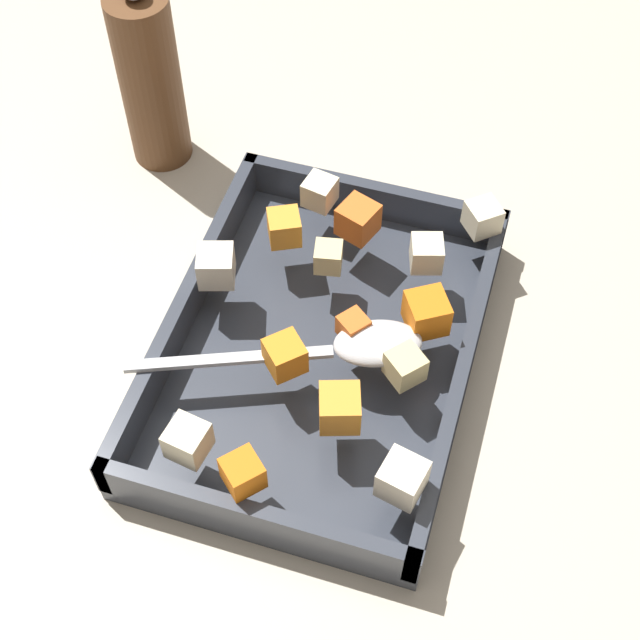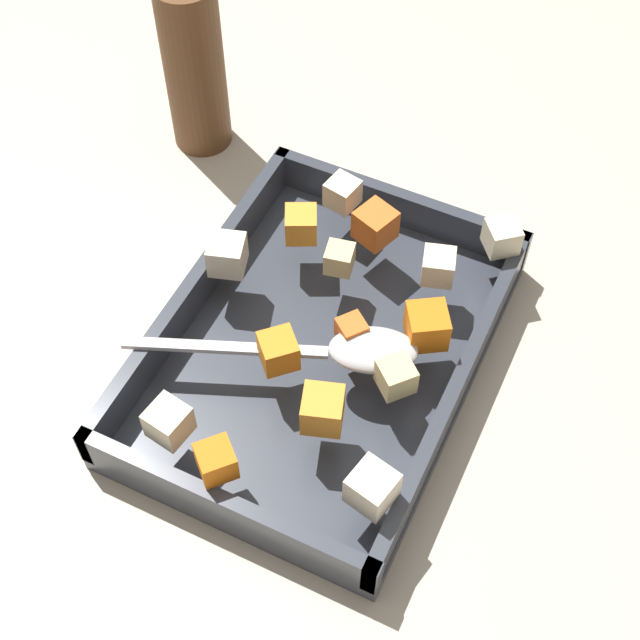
# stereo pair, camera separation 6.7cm
# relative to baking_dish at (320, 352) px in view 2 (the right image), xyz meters

# --- Properties ---
(ground_plane) EXTENTS (4.00, 4.00, 0.00)m
(ground_plane) POSITION_rel_baking_dish_xyz_m (0.02, 0.00, -0.02)
(ground_plane) COLOR #BCB29E
(baking_dish) EXTENTS (0.36, 0.26, 0.05)m
(baking_dish) POSITION_rel_baking_dish_xyz_m (0.00, 0.00, 0.00)
(baking_dish) COLOR #333842
(baking_dish) RESTS_ON ground_plane
(carrot_chunk_near_right) EXTENTS (0.04, 0.04, 0.03)m
(carrot_chunk_near_right) POSITION_rel_baking_dish_xyz_m (0.08, 0.04, 0.05)
(carrot_chunk_near_right) COLOR orange
(carrot_chunk_near_right) RESTS_ON baking_dish
(carrot_chunk_heap_side) EXTENTS (0.03, 0.03, 0.02)m
(carrot_chunk_heap_side) POSITION_rel_baking_dish_xyz_m (-0.00, 0.03, 0.05)
(carrot_chunk_heap_side) COLOR orange
(carrot_chunk_heap_side) RESTS_ON baking_dish
(carrot_chunk_heap_top) EXTENTS (0.04, 0.04, 0.03)m
(carrot_chunk_heap_top) POSITION_rel_baking_dish_xyz_m (-0.11, -0.00, 0.05)
(carrot_chunk_heap_top) COLOR orange
(carrot_chunk_heap_top) RESTS_ON baking_dish
(carrot_chunk_back_center) EXTENTS (0.04, 0.04, 0.03)m
(carrot_chunk_back_center) POSITION_rel_baking_dish_xyz_m (-0.09, -0.06, 0.05)
(carrot_chunk_back_center) COLOR orange
(carrot_chunk_back_center) RESTS_ON baking_dish
(carrot_chunk_far_right) EXTENTS (0.05, 0.05, 0.03)m
(carrot_chunk_far_right) POSITION_rel_baking_dish_xyz_m (-0.03, 0.08, 0.06)
(carrot_chunk_far_right) COLOR orange
(carrot_chunk_far_right) RESTS_ON baking_dish
(carrot_chunk_mid_right) EXTENTS (0.04, 0.04, 0.03)m
(carrot_chunk_mid_right) POSITION_rel_baking_dish_xyz_m (0.05, -0.02, 0.05)
(carrot_chunk_mid_right) COLOR orange
(carrot_chunk_mid_right) RESTS_ON baking_dish
(carrot_chunk_corner_nw) EXTENTS (0.04, 0.04, 0.03)m
(carrot_chunk_corner_nw) POSITION_rel_baking_dish_xyz_m (0.15, -0.01, 0.05)
(carrot_chunk_corner_nw) COLOR orange
(carrot_chunk_corner_nw) RESTS_ON baking_dish
(potato_chunk_corner_ne) EXTENTS (0.03, 0.03, 0.03)m
(potato_chunk_corner_ne) POSITION_rel_baking_dish_xyz_m (0.14, -0.06, 0.05)
(potato_chunk_corner_ne) COLOR beige
(potato_chunk_corner_ne) RESTS_ON baking_dish
(potato_chunk_center) EXTENTS (0.03, 0.03, 0.02)m
(potato_chunk_center) POSITION_rel_baking_dish_xyz_m (-0.07, -0.01, 0.05)
(potato_chunk_center) COLOR #E0CC89
(potato_chunk_center) RESTS_ON baking_dish
(potato_chunk_near_spoon) EXTENTS (0.03, 0.03, 0.03)m
(potato_chunk_near_spoon) POSITION_rel_baking_dish_xyz_m (-0.09, 0.07, 0.05)
(potato_chunk_near_spoon) COLOR beige
(potato_chunk_near_spoon) RESTS_ON baking_dish
(potato_chunk_mid_left) EXTENTS (0.03, 0.03, 0.03)m
(potato_chunk_mid_left) POSITION_rel_baking_dish_xyz_m (-0.14, -0.04, 0.05)
(potato_chunk_mid_left) COLOR beige
(potato_chunk_mid_left) RESTS_ON baking_dish
(potato_chunk_under_handle) EXTENTS (0.04, 0.04, 0.03)m
(potato_chunk_under_handle) POSITION_rel_baking_dish_xyz_m (-0.15, 0.11, 0.05)
(potato_chunk_under_handle) COLOR beige
(potato_chunk_under_handle) RESTS_ON baking_dish
(potato_chunk_near_left) EXTENTS (0.04, 0.04, 0.03)m
(potato_chunk_near_left) POSITION_rel_baking_dish_xyz_m (0.03, 0.08, 0.05)
(potato_chunk_near_left) COLOR #E0CC89
(potato_chunk_near_left) RESTS_ON baking_dish
(parsnip_chunk_far_left) EXTENTS (0.04, 0.04, 0.03)m
(parsnip_chunk_far_left) POSITION_rel_baking_dish_xyz_m (-0.02, -0.10, 0.05)
(parsnip_chunk_far_left) COLOR silver
(parsnip_chunk_far_left) RESTS_ON baking_dish
(parsnip_chunk_corner_sw) EXTENTS (0.04, 0.04, 0.03)m
(parsnip_chunk_corner_sw) POSITION_rel_baking_dish_xyz_m (0.12, 0.10, 0.05)
(parsnip_chunk_corner_sw) COLOR silver
(parsnip_chunk_corner_sw) RESTS_ON baking_dish
(serving_spoon) EXTENTS (0.12, 0.24, 0.02)m
(serving_spoon) POSITION_rel_baking_dish_xyz_m (0.01, 0.04, 0.05)
(serving_spoon) COLOR silver
(serving_spoon) RESTS_ON baking_dish
(pepper_mill) EXTENTS (0.06, 0.06, 0.21)m
(pepper_mill) POSITION_rel_baking_dish_xyz_m (-0.21, -0.24, 0.08)
(pepper_mill) COLOR brown
(pepper_mill) RESTS_ON ground_plane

